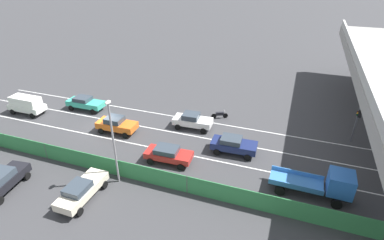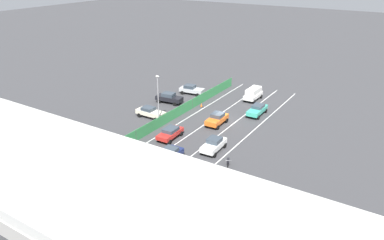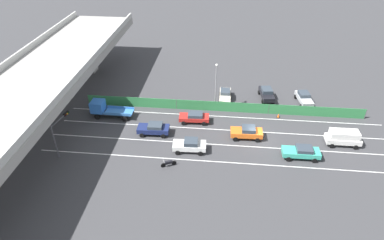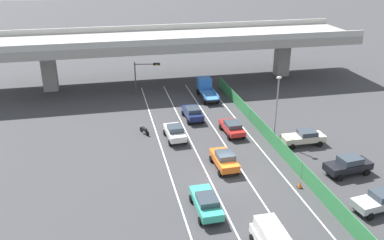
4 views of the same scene
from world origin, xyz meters
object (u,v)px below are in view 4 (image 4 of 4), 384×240
at_px(parked_wagon_silver, 380,200).
at_px(car_sedan_navy, 193,113).
at_px(flatbed_truck_blue, 206,88).
at_px(motorcycle, 144,130).
at_px(car_taxi_teal, 206,202).
at_px(traffic_cone, 300,185).
at_px(traffic_light, 145,71).
at_px(street_lamp, 277,103).
at_px(car_taxi_orange, 224,159).
at_px(parked_sedan_dark, 348,165).
at_px(car_sedan_red, 232,127).
at_px(car_van_white, 273,240).
at_px(parked_sedan_cream, 304,137).
at_px(car_sedan_white, 175,132).

bearing_deg(parked_wagon_silver, car_sedan_navy, 115.97).
relative_size(car_sedan_navy, flatbed_truck_blue, 0.71).
bearing_deg(motorcycle, flatbed_truck_blue, 47.89).
relative_size(car_taxi_teal, traffic_cone, 6.89).
relative_size(traffic_light, street_lamp, 0.65).
bearing_deg(car_sedan_navy, car_taxi_orange, -88.30).
height_order(parked_sedan_dark, street_lamp, street_lamp).
distance_m(car_sedan_navy, car_sedan_red, 6.30).
xyz_separation_m(motorcycle, parked_sedan_dark, (17.86, -13.15, 0.50)).
distance_m(car_van_white, traffic_cone, 9.58).
relative_size(car_sedan_navy, parked_wagon_silver, 0.96).
bearing_deg(parked_wagon_silver, car_taxi_orange, 137.83).
relative_size(flatbed_truck_blue, traffic_cone, 9.11).
relative_size(car_sedan_red, parked_sedan_dark, 0.94).
height_order(flatbed_truck_blue, parked_sedan_cream, flatbed_truck_blue).
height_order(car_taxi_orange, parked_sedan_cream, car_taxi_orange).
bearing_deg(car_sedan_red, car_sedan_navy, 123.46).
bearing_deg(motorcycle, car_van_white, -73.54).
relative_size(motorcycle, parked_sedan_cream, 0.39).
bearing_deg(parked_wagon_silver, parked_sedan_dark, 82.53).
xyz_separation_m(flatbed_truck_blue, traffic_cone, (2.27, -25.63, -0.97)).
distance_m(car_taxi_orange, car_sedan_red, 8.01).
distance_m(car_sedan_white, traffic_light, 16.25).
relative_size(parked_wagon_silver, parked_sedan_cream, 0.98).
height_order(car_van_white, parked_sedan_dark, car_van_white).
bearing_deg(parked_sedan_dark, motorcycle, 143.63).
distance_m(car_taxi_orange, car_taxi_teal, 7.47).
relative_size(car_sedan_navy, traffic_light, 0.90).
relative_size(car_sedan_navy, street_lamp, 0.59).
relative_size(car_sedan_white, parked_sedan_cream, 0.92).
bearing_deg(car_sedan_navy, car_sedan_white, -121.07).
relative_size(traffic_light, traffic_cone, 7.19).
height_order(parked_sedan_cream, street_lamp, street_lamp).
relative_size(car_sedan_white, parked_sedan_dark, 0.92).
relative_size(car_sedan_navy, motorcycle, 2.42).
distance_m(car_sedan_white, street_lamp, 11.58).
relative_size(car_taxi_orange, car_van_white, 0.98).
xyz_separation_m(car_van_white, flatbed_truck_blue, (3.55, 33.18, 0.08)).
bearing_deg(car_van_white, street_lamp, 66.76).
distance_m(car_taxi_teal, motorcycle, 16.52).
bearing_deg(car_sedan_white, parked_sedan_cream, -17.59).
height_order(car_sedan_red, parked_sedan_dark, parked_sedan_dark).
bearing_deg(motorcycle, car_taxi_orange, -54.84).
xyz_separation_m(car_sedan_navy, car_taxi_teal, (-3.11, -19.25, -0.02)).
bearing_deg(motorcycle, traffic_light, 83.13).
height_order(car_taxi_orange, parked_wagon_silver, car_taxi_orange).
height_order(car_van_white, traffic_light, traffic_light).
xyz_separation_m(car_taxi_teal, flatbed_truck_blue, (6.80, 27.32, 0.40)).
relative_size(motorcycle, parked_wagon_silver, 0.40).
bearing_deg(parked_wagon_silver, street_lamp, 103.15).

